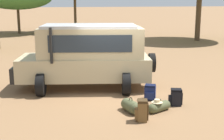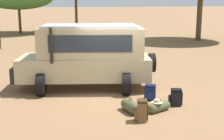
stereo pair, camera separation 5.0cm
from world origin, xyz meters
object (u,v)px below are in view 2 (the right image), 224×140
(backpack_near_rear_wheel, at_px, (176,97))
(duffel_bag_soft_canvas, at_px, (131,106))
(safari_vehicle, at_px, (87,55))
(backpack_beside_front_wheel, at_px, (142,111))
(backpack_cluster_center, at_px, (150,92))
(duffel_bag_low_black_case, at_px, (159,106))

(backpack_near_rear_wheel, xyz_separation_m, duffel_bag_soft_canvas, (-1.60, -0.23, -0.08))
(safari_vehicle, distance_m, duffel_bag_soft_canvas, 3.30)
(backpack_near_rear_wheel, height_order, duffel_bag_soft_canvas, backpack_near_rear_wheel)
(duffel_bag_soft_canvas, bearing_deg, backpack_beside_front_wheel, -85.05)
(safari_vehicle, bearing_deg, duffel_bag_soft_canvas, -75.72)
(backpack_beside_front_wheel, xyz_separation_m, backpack_near_rear_wheel, (1.53, 1.01, -0.04))
(backpack_beside_front_wheel, xyz_separation_m, backpack_cluster_center, (0.96, 1.79, -0.05))
(safari_vehicle, distance_m, backpack_cluster_center, 2.88)
(backpack_cluster_center, xyz_separation_m, backpack_near_rear_wheel, (0.57, -0.78, 0.01))
(backpack_beside_front_wheel, bearing_deg, duffel_bag_low_black_case, 37.75)
(duffel_bag_soft_canvas, bearing_deg, duffel_bag_low_black_case, -11.35)
(duffel_bag_low_black_case, bearing_deg, safari_vehicle, 116.96)
(backpack_cluster_center, bearing_deg, backpack_near_rear_wheel, -53.79)
(backpack_cluster_center, distance_m, duffel_bag_soft_canvas, 1.44)
(duffel_bag_low_black_case, distance_m, duffel_bag_soft_canvas, 0.87)
(backpack_near_rear_wheel, bearing_deg, backpack_beside_front_wheel, -146.68)
(safari_vehicle, height_order, backpack_near_rear_wheel, safari_vehicle)
(backpack_near_rear_wheel, bearing_deg, safari_vehicle, 130.40)
(backpack_beside_front_wheel, distance_m, duffel_bag_low_black_case, 1.00)
(safari_vehicle, distance_m, duffel_bag_low_black_case, 3.75)
(backpack_near_rear_wheel, bearing_deg, backpack_cluster_center, 126.21)
(safari_vehicle, relative_size, duffel_bag_low_black_case, 6.55)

